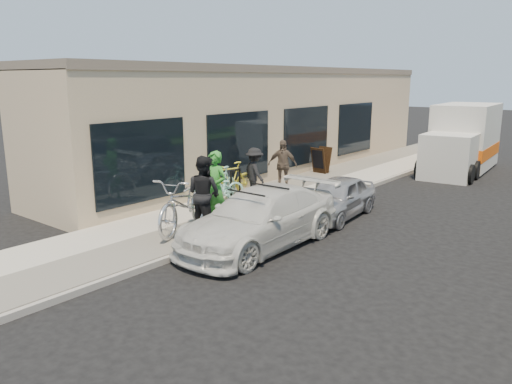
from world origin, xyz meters
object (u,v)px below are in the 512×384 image
Objects in this scene: tandem_bike at (185,203)px; cruiser_bike_b at (219,188)px; moving_truck at (462,142)px; bystander_a at (255,172)px; sedan_silver at (336,197)px; bike_rack at (235,181)px; bystander_b at (282,165)px; woman_rider at (215,188)px; man_standing at (204,194)px; cruiser_bike_a at (222,185)px; sedan_white at (260,218)px; sandwich_board at (321,160)px; cruiser_bike_c at (230,179)px.

tandem_bike is 2.96m from cruiser_bike_b.
moving_truck reaches higher than bystander_a.
moving_truck is (0.40, 9.58, 0.66)m from sedan_silver.
sedan_silver is at bearing 8.29° from bike_rack.
moving_truck is at bearing 45.49° from bystander_b.
woman_rider is (0.21, 0.86, 0.26)m from tandem_bike.
man_standing reaches higher than bystander_a.
moving_truck is 3.51× the size of cruiser_bike_b.
cruiser_bike_b is at bearing -178.50° from cruiser_bike_a.
cruiser_bike_a is at bearing -113.55° from moving_truck.
bystander_a is at bearing 174.54° from sedan_silver.
sedan_white is 2.95× the size of bystander_a.
sedan_silver is 3.53m from cruiser_bike_b.
sandwich_board is at bearing 78.21° from tandem_bike.
moving_truck is at bearing 58.37° from tandem_bike.
bike_rack is 0.35× the size of tandem_bike.
sedan_white reaches higher than sedan_silver.
sedan_silver is 1.76× the size of woman_rider.
sedan_white is 0.80× the size of moving_truck.
cruiser_bike_c is (-1.77, 2.54, -0.40)m from woman_rider.
sedan_white is at bearing -172.88° from man_standing.
cruiser_bike_c is at bearing -86.40° from sandwich_board.
cruiser_bike_c reaches higher than bike_rack.
man_standing is at bearing -119.85° from sedan_silver.
sedan_white is 3.80m from cruiser_bike_a.
moving_truck is 10.15m from bystander_a.
man_standing is 1.06× the size of cruiser_bike_a.
sedan_white is at bearing -97.20° from sedan_silver.
bike_rack is 3.58m from tandem_bike.
sandwich_board is 0.39× the size of tandem_bike.
sedan_silver is at bearing -117.54° from man_standing.
woman_rider reaches higher than bike_rack.
cruiser_bike_b is at bearing 95.41° from tandem_bike.
sedan_white is at bearing -41.09° from bike_rack.
bystander_b is (-0.87, 5.21, 0.15)m from tandem_bike.
sedan_white is 3.28m from sedan_silver.
moving_truck is 13.28m from man_standing.
sandwich_board is 0.60× the size of bystander_b.
cruiser_bike_b is at bearing 129.65° from woman_rider.
tandem_bike is at bearing -123.26° from sedan_silver.
sedan_silver is 3.50m from woman_rider.
cruiser_bike_a reaches higher than cruiser_bike_b.
sedan_silver is at bearing -97.21° from moving_truck.
cruiser_bike_a is at bearing -165.98° from sedan_silver.
woman_rider is 1.04× the size of cruiser_bike_c.
bystander_a is (-0.92, 3.80, 0.09)m from tandem_bike.
cruiser_bike_b is 0.91× the size of cruiser_bike_c.
woman_rider is 2.35m from cruiser_bike_a.
bystander_a is (-3.31, -9.59, -0.29)m from moving_truck.
sedan_white reaches higher than bike_rack.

